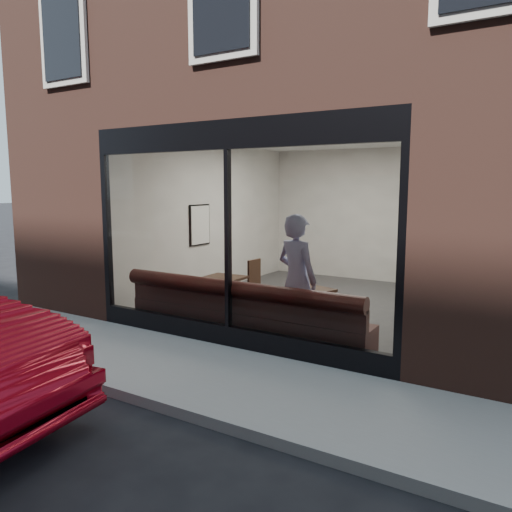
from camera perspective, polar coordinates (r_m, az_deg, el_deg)
The scene contains 20 objects.
ground at distance 5.91m, azimuth -14.97°, elevation -15.20°, with size 120.00×120.00×0.00m, color black.
sidewalk_near at distance 6.58m, azimuth -8.48°, elevation -12.51°, with size 40.00×2.00×0.01m, color gray.
kerb_near at distance 5.86m, azimuth -15.36°, elevation -14.80°, with size 40.00×0.10×0.12m, color gray.
host_building_pier_left at distance 14.04m, azimuth -1.86°, elevation 5.16°, with size 2.50×12.00×3.20m, color brown.
host_building_backfill at distance 15.24m, azimuth 16.51°, elevation 5.06°, with size 5.00×6.00×3.20m, color brown.
cafe_floor at distance 9.83m, azimuth 6.79°, elevation -5.46°, with size 6.00×6.00×0.00m, color #2D2D30.
cafe_ceiling at distance 9.60m, azimuth 7.11°, elevation 13.27°, with size 6.00×6.00×0.00m, color white.
cafe_wall_back at distance 12.36m, azimuth 12.80°, elevation 4.57°, with size 5.00×5.00×0.00m, color beige.
cafe_wall_left at distance 10.87m, azimuth -5.09°, elevation 4.29°, with size 6.00×6.00×0.00m, color beige.
cafe_wall_right at distance 8.84m, azimuth 21.76°, elevation 2.89°, with size 6.00×6.00×0.00m, color beige.
storefront_kick at distance 7.32m, azimuth -3.13°, elevation -9.10°, with size 5.00×0.10×0.30m, color black.
storefront_header at distance 7.03m, azimuth -3.32°, elevation 13.70°, with size 5.00×0.10×0.40m, color black.
storefront_mullion at distance 7.04m, azimuth -3.22°, elevation 1.86°, with size 0.06×0.10×2.50m, color black.
storefront_glass at distance 7.01m, azimuth -3.36°, elevation 1.84°, with size 4.80×4.80×0.00m, color white.
banquette at distance 7.62m, azimuth -1.40°, elevation -7.82°, with size 4.00×0.55×0.45m, color #3E1C16.
person at distance 7.26m, azimuth 4.68°, elevation -2.72°, with size 0.70×0.46×1.91m, color #A5AFE2.
cafe_table_left at distance 8.54m, azimuth -3.83°, elevation -2.54°, with size 0.66×0.66×0.04m, color black.
cafe_table_right at distance 7.59m, azimuth 5.73°, elevation -3.90°, with size 0.67×0.67×0.04m, color black.
cafe_chair_left at distance 9.47m, azimuth -1.15°, elevation -4.55°, with size 0.37×0.37×0.04m, color black.
wall_poster at distance 10.49m, azimuth -6.38°, elevation 3.55°, with size 0.02×0.60×0.79m, color white.
Camera 1 is at (4.01, -3.68, 2.31)m, focal length 35.00 mm.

